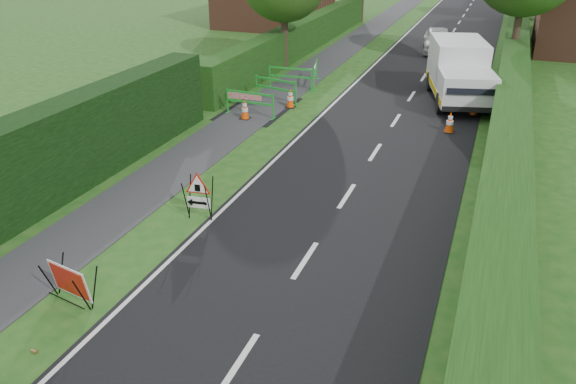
% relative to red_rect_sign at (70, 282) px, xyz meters
% --- Properties ---
extents(ground, '(120.00, 120.00, 0.00)m').
position_rel_red_rect_sign_xyz_m(ground, '(1.34, 2.11, -0.50)').
color(ground, '#1A4E16').
rests_on(ground, ground).
extents(road_surface, '(6.00, 90.00, 0.02)m').
position_rel_red_rect_sign_xyz_m(road_surface, '(3.84, 37.11, -0.49)').
color(road_surface, black).
rests_on(road_surface, ground).
extents(footpath, '(2.00, 90.00, 0.02)m').
position_rel_red_rect_sign_xyz_m(footpath, '(-1.66, 37.11, -0.49)').
color(footpath, '#2D2D30').
rests_on(footpath, ground).
extents(hedge_west_near, '(1.10, 18.00, 2.50)m').
position_rel_red_rect_sign_xyz_m(hedge_west_near, '(-3.66, 2.11, -0.50)').
color(hedge_west_near, black).
rests_on(hedge_west_near, ground).
extents(hedge_west_far, '(1.00, 24.00, 1.80)m').
position_rel_red_rect_sign_xyz_m(hedge_west_far, '(-3.66, 24.11, -0.50)').
color(hedge_west_far, '#14380F').
rests_on(hedge_west_far, ground).
extents(hedge_east, '(1.20, 50.00, 1.50)m').
position_rel_red_rect_sign_xyz_m(hedge_east, '(7.84, 18.11, -0.50)').
color(hedge_east, '#14380F').
rests_on(hedge_east, ground).
extents(red_rect_sign, '(1.10, 0.79, 0.87)m').
position_rel_red_rect_sign_xyz_m(red_rect_sign, '(0.00, 0.00, 0.00)').
color(red_rect_sign, black).
rests_on(red_rect_sign, ground).
extents(triangle_sign, '(0.85, 0.85, 1.11)m').
position_rel_red_rect_sign_xyz_m(triangle_sign, '(0.65, 3.96, 0.27)').
color(triangle_sign, black).
rests_on(triangle_sign, ground).
extents(works_van, '(3.30, 5.63, 2.42)m').
position_rel_red_rect_sign_xyz_m(works_van, '(5.70, 17.18, 0.78)').
color(works_van, silver).
rests_on(works_van, ground).
extents(traffic_cone_0, '(0.38, 0.38, 0.79)m').
position_rel_red_rect_sign_xyz_m(traffic_cone_0, '(5.89, 12.98, -0.11)').
color(traffic_cone_0, black).
rests_on(traffic_cone_0, ground).
extents(traffic_cone_1, '(0.38, 0.38, 0.79)m').
position_rel_red_rect_sign_xyz_m(traffic_cone_1, '(6.55, 15.43, -0.11)').
color(traffic_cone_1, black).
rests_on(traffic_cone_1, ground).
extents(traffic_cone_2, '(0.38, 0.38, 0.79)m').
position_rel_red_rect_sign_xyz_m(traffic_cone_2, '(6.60, 17.86, -0.11)').
color(traffic_cone_2, black).
rests_on(traffic_cone_2, ground).
extents(traffic_cone_3, '(0.38, 0.38, 0.79)m').
position_rel_red_rect_sign_xyz_m(traffic_cone_3, '(-1.64, 11.74, -0.11)').
color(traffic_cone_3, black).
rests_on(traffic_cone_3, ground).
extents(traffic_cone_4, '(0.38, 0.38, 0.79)m').
position_rel_red_rect_sign_xyz_m(traffic_cone_4, '(-0.54, 13.77, -0.11)').
color(traffic_cone_4, black).
rests_on(traffic_cone_4, ground).
extents(ped_barrier_0, '(2.08, 0.47, 1.00)m').
position_rel_red_rect_sign_xyz_m(ped_barrier_0, '(-1.62, 12.17, 0.13)').
color(ped_barrier_0, '#1A9327').
rests_on(ped_barrier_0, ground).
extents(ped_barrier_1, '(2.09, 0.78, 1.00)m').
position_rel_red_rect_sign_xyz_m(ped_barrier_1, '(-1.43, 14.36, 0.13)').
color(ped_barrier_1, '#1A9327').
rests_on(ped_barrier_1, ground).
extents(ped_barrier_2, '(2.08, 0.46, 1.00)m').
position_rel_red_rect_sign_xyz_m(ped_barrier_2, '(-1.55, 16.46, 0.13)').
color(ped_barrier_2, '#1A9327').
rests_on(ped_barrier_2, ground).
extents(ped_barrier_3, '(0.86, 2.08, 1.00)m').
position_rel_red_rect_sign_xyz_m(ped_barrier_3, '(-0.70, 17.50, 0.13)').
color(ped_barrier_3, '#1A9327').
rests_on(ped_barrier_3, ground).
extents(redwhite_plank, '(1.50, 0.17, 0.25)m').
position_rel_red_rect_sign_xyz_m(redwhite_plank, '(-2.33, 13.16, -0.50)').
color(redwhite_plank, red).
rests_on(redwhite_plank, ground).
extents(litter_can, '(0.12, 0.07, 0.07)m').
position_rel_red_rect_sign_xyz_m(litter_can, '(0.33, -1.43, -0.50)').
color(litter_can, '#BF7F4C').
rests_on(litter_can, ground).
extents(hatchback_car, '(2.19, 4.17, 1.35)m').
position_rel_red_rect_sign_xyz_m(hatchback_car, '(3.63, 26.92, 0.18)').
color(hatchback_car, silver).
rests_on(hatchback_car, ground).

